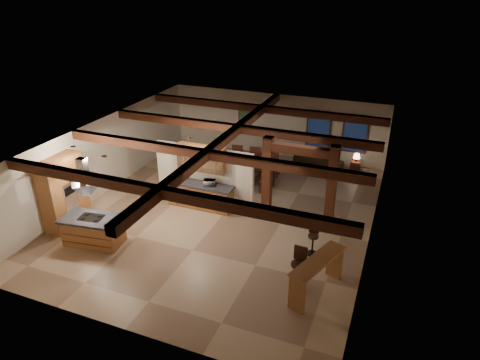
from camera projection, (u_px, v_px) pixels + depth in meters
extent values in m
plane|color=tan|center=(225.00, 213.00, 15.29)|extent=(12.00, 12.00, 0.00)
plane|color=silver|center=(276.00, 125.00, 19.70)|extent=(10.00, 0.00, 10.00)
plane|color=silver|center=(118.00, 281.00, 9.63)|extent=(10.00, 0.00, 10.00)
plane|color=silver|center=(104.00, 156.00, 16.32)|extent=(0.00, 12.00, 12.00)
plane|color=silver|center=(374.00, 202.00, 13.01)|extent=(0.00, 12.00, 12.00)
plane|color=black|center=(223.00, 136.00, 14.04)|extent=(12.00, 12.00, 0.00)
cube|color=#3B1F0E|center=(160.00, 192.00, 10.74)|extent=(10.00, 0.25, 0.28)
cube|color=#3B1F0E|center=(206.00, 154.00, 13.01)|extent=(10.00, 0.25, 0.28)
cube|color=#3B1F0E|center=(238.00, 129.00, 15.19)|extent=(10.00, 0.25, 0.28)
cube|color=#3B1F0E|center=(262.00, 109.00, 17.45)|extent=(10.00, 0.25, 0.28)
cube|color=#3B1F0E|center=(223.00, 140.00, 14.10)|extent=(0.28, 12.00, 0.28)
cube|color=#3B1F0E|center=(267.00, 177.00, 14.62)|extent=(0.30, 0.30, 2.90)
cube|color=#3B1F0E|center=(331.00, 188.00, 13.89)|extent=(0.30, 0.30, 2.90)
cube|color=#3B1F0E|center=(301.00, 150.00, 13.76)|extent=(2.50, 0.28, 0.28)
cube|color=silver|center=(204.00, 175.00, 15.57)|extent=(3.80, 0.18, 2.20)
cube|color=#975230|center=(63.00, 192.00, 14.14)|extent=(0.64, 1.60, 2.40)
cube|color=silver|center=(71.00, 195.00, 14.06)|extent=(0.06, 0.62, 0.95)
cube|color=black|center=(71.00, 190.00, 13.96)|extent=(0.01, 0.50, 0.28)
cube|color=#975230|center=(200.00, 196.00, 15.53)|extent=(2.40, 0.60, 0.86)
cube|color=black|center=(200.00, 185.00, 15.33)|extent=(2.50, 0.66, 0.08)
cube|color=#975230|center=(201.00, 158.00, 15.09)|extent=(1.80, 0.34, 0.95)
cube|color=silver|center=(199.00, 160.00, 14.94)|extent=(1.74, 0.02, 0.90)
pyramid|color=silver|center=(87.00, 194.00, 12.86)|extent=(1.10, 1.10, 0.45)
cube|color=silver|center=(83.00, 170.00, 12.51)|extent=(0.26, 0.22, 0.73)
cube|color=#3B1F0E|center=(319.00, 130.00, 18.96)|extent=(1.10, 0.05, 1.70)
cube|color=black|center=(318.00, 130.00, 18.94)|extent=(0.95, 0.02, 1.55)
cube|color=#3B1F0E|center=(355.00, 134.00, 18.43)|extent=(1.10, 0.05, 1.70)
cube|color=black|center=(355.00, 134.00, 18.41)|extent=(0.95, 0.02, 1.55)
cube|color=#3B1F0E|center=(245.00, 117.00, 20.03)|extent=(0.65, 0.04, 0.85)
cube|color=#285E3C|center=(245.00, 117.00, 20.01)|extent=(0.55, 0.01, 0.75)
cylinder|color=silver|center=(104.00, 156.00, 12.56)|extent=(0.16, 0.16, 0.03)
cylinder|color=silver|center=(189.00, 138.00, 13.96)|extent=(0.16, 0.16, 0.03)
cylinder|color=silver|center=(73.00, 147.00, 13.28)|extent=(0.16, 0.16, 0.03)
cube|color=#975230|center=(94.00, 231.00, 13.42)|extent=(1.87, 1.12, 0.84)
cube|color=black|center=(91.00, 219.00, 13.23)|extent=(2.00, 1.25, 0.08)
cube|color=black|center=(91.00, 217.00, 13.21)|extent=(0.79, 0.59, 0.02)
imported|color=#381B0E|center=(252.00, 173.00, 17.51)|extent=(2.25, 1.68, 0.70)
imported|color=black|center=(318.00, 161.00, 18.79)|extent=(2.22, 1.32, 0.61)
imported|color=#B9B9BE|center=(209.00, 183.00, 15.13)|extent=(0.46, 0.37, 0.22)
cube|color=#975230|center=(318.00, 261.00, 11.02)|extent=(1.18, 2.07, 0.06)
cube|color=#975230|center=(297.00, 294.00, 10.64)|extent=(0.46, 0.25, 1.01)
cube|color=#975230|center=(335.00, 262.00, 11.86)|extent=(0.46, 0.25, 1.01)
cube|color=#3B1F0E|center=(355.00, 167.00, 18.35)|extent=(0.42, 0.42, 0.50)
cylinder|color=black|center=(356.00, 160.00, 18.20)|extent=(0.06, 0.06, 0.17)
cone|color=#FDCD97|center=(357.00, 156.00, 18.13)|extent=(0.30, 0.30, 0.19)
cylinder|color=black|center=(298.00, 265.00, 11.50)|extent=(0.32, 0.32, 0.06)
cube|color=black|center=(302.00, 256.00, 11.52)|extent=(0.30, 0.12, 0.35)
cylinder|color=black|center=(298.00, 275.00, 11.64)|extent=(0.05, 0.05, 0.62)
cylinder|color=black|center=(297.00, 283.00, 11.77)|extent=(0.35, 0.35, 0.03)
cylinder|color=black|center=(298.00, 264.00, 11.30)|extent=(0.39, 0.39, 0.08)
cube|color=black|center=(301.00, 253.00, 11.34)|extent=(0.37, 0.06, 0.43)
cylinder|color=black|center=(297.00, 276.00, 11.47)|extent=(0.06, 0.06, 0.75)
cylinder|color=black|center=(296.00, 287.00, 11.63)|extent=(0.43, 0.43, 0.03)
cylinder|color=black|center=(313.00, 236.00, 12.76)|extent=(0.32, 0.32, 0.06)
cube|color=black|center=(314.00, 228.00, 12.81)|extent=(0.31, 0.08, 0.36)
cylinder|color=black|center=(313.00, 245.00, 12.90)|extent=(0.05, 0.05, 0.62)
cylinder|color=black|center=(312.00, 254.00, 13.03)|extent=(0.36, 0.36, 0.03)
cube|color=#3B1F0E|center=(228.00, 176.00, 16.98)|extent=(0.50, 0.50, 0.07)
cube|color=#3B1F0E|center=(230.00, 164.00, 17.00)|extent=(0.46, 0.10, 0.82)
cylinder|color=#3B1F0E|center=(222.00, 183.00, 16.98)|extent=(0.05, 0.05, 0.46)
cylinder|color=#3B1F0E|center=(231.00, 184.00, 16.88)|extent=(0.05, 0.05, 0.46)
cylinder|color=#3B1F0E|center=(225.00, 179.00, 17.30)|extent=(0.05, 0.05, 0.46)
cylinder|color=#3B1F0E|center=(234.00, 180.00, 17.20)|extent=(0.05, 0.05, 0.46)
cube|color=#3B1F0E|center=(239.00, 161.00, 18.30)|extent=(0.50, 0.50, 0.07)
cube|color=#3B1F0E|center=(237.00, 154.00, 17.93)|extent=(0.46, 0.10, 0.82)
cylinder|color=#3B1F0E|center=(244.00, 166.00, 18.53)|extent=(0.05, 0.05, 0.46)
cylinder|color=#3B1F0E|center=(236.00, 165.00, 18.62)|extent=(0.05, 0.05, 0.46)
cylinder|color=#3B1F0E|center=(242.00, 169.00, 18.21)|extent=(0.05, 0.05, 0.46)
cylinder|color=#3B1F0E|center=(234.00, 168.00, 18.30)|extent=(0.05, 0.05, 0.46)
cube|color=#3B1F0E|center=(247.00, 178.00, 16.79)|extent=(0.50, 0.50, 0.07)
cube|color=#3B1F0E|center=(248.00, 166.00, 16.81)|extent=(0.46, 0.10, 0.82)
cylinder|color=#3B1F0E|center=(241.00, 185.00, 16.78)|extent=(0.05, 0.05, 0.46)
cylinder|color=#3B1F0E|center=(250.00, 187.00, 16.69)|extent=(0.05, 0.05, 0.46)
cylinder|color=#3B1F0E|center=(243.00, 181.00, 17.11)|extent=(0.05, 0.05, 0.46)
cylinder|color=#3B1F0E|center=(252.00, 183.00, 17.01)|extent=(0.05, 0.05, 0.46)
cube|color=#3B1F0E|center=(256.00, 163.00, 18.11)|extent=(0.50, 0.50, 0.07)
cube|color=#3B1F0E|center=(255.00, 156.00, 17.74)|extent=(0.46, 0.10, 0.82)
cylinder|color=#3B1F0E|center=(261.00, 168.00, 18.34)|extent=(0.05, 0.05, 0.46)
cylinder|color=#3B1F0E|center=(253.00, 167.00, 18.43)|extent=(0.05, 0.05, 0.46)
cylinder|color=#3B1F0E|center=(259.00, 171.00, 18.02)|extent=(0.05, 0.05, 0.46)
cylinder|color=#3B1F0E|center=(251.00, 170.00, 18.11)|extent=(0.05, 0.05, 0.46)
cube|color=#3B1F0E|center=(266.00, 180.00, 16.59)|extent=(0.50, 0.50, 0.07)
cube|color=#3B1F0E|center=(267.00, 169.00, 16.62)|extent=(0.46, 0.10, 0.82)
cylinder|color=#3B1F0E|center=(260.00, 188.00, 16.59)|extent=(0.05, 0.05, 0.46)
cylinder|color=#3B1F0E|center=(269.00, 189.00, 16.50)|extent=(0.05, 0.05, 0.46)
cylinder|color=#3B1F0E|center=(262.00, 184.00, 16.92)|extent=(0.05, 0.05, 0.46)
cylinder|color=#3B1F0E|center=(271.00, 185.00, 16.82)|extent=(0.05, 0.05, 0.46)
cube|color=#3B1F0E|center=(274.00, 165.00, 17.92)|extent=(0.50, 0.50, 0.07)
cube|color=#3B1F0E|center=(273.00, 158.00, 17.55)|extent=(0.46, 0.10, 0.82)
cylinder|color=#3B1F0E|center=(279.00, 170.00, 18.15)|extent=(0.05, 0.05, 0.46)
cylinder|color=#3B1F0E|center=(270.00, 169.00, 18.24)|extent=(0.05, 0.05, 0.46)
cylinder|color=#3B1F0E|center=(277.00, 173.00, 17.83)|extent=(0.05, 0.05, 0.46)
cylinder|color=#3B1F0E|center=(268.00, 172.00, 17.92)|extent=(0.05, 0.05, 0.46)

